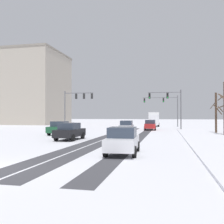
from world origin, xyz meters
name	(u,v)px	position (x,y,z in m)	size (l,w,h in m)	color
wheel_track_left_lane	(105,137)	(0.68, 17.42, 0.00)	(1.12, 38.33, 0.01)	#424247
wheel_track_right_lane	(140,137)	(4.48, 17.42, 0.00)	(1.15, 38.33, 0.01)	#424247
wheel_track_center	(116,137)	(1.96, 17.42, 0.00)	(1.13, 38.33, 0.01)	#424247
sidewalk_kerb_right	(207,140)	(10.94, 15.68, 0.06)	(4.00, 38.33, 0.12)	white
traffic_signal_near_left	(76,101)	(-7.58, 30.98, 4.76)	(5.01, 0.63, 6.50)	#56565B
traffic_signal_near_right	(169,101)	(7.72, 32.75, 4.61)	(5.35, 0.56, 6.50)	#56565B
traffic_signal_far_right	(165,104)	(6.99, 44.77, 4.70)	(7.30, 0.50, 6.50)	#56565B
car_red_lead	(150,125)	(4.71, 31.60, 0.82)	(1.94, 4.16, 1.62)	red
car_silver_second	(127,126)	(1.89, 25.13, 0.82)	(1.98, 4.18, 1.62)	#B7BABF
car_dark_green_third	(60,128)	(-5.25, 19.08, 0.82)	(1.86, 4.12, 1.62)	#194C2D
car_black_fourth	(70,131)	(-1.75, 13.43, 0.82)	(1.92, 4.15, 1.62)	black
car_white_fifth	(123,140)	(4.66, 5.79, 0.82)	(1.95, 4.16, 1.62)	silver
box_truck_delivery	(154,119)	(4.57, 46.41, 1.63)	(2.55, 7.49, 3.02)	silver
bare_tree_sidewalk_far	(216,112)	(13.86, 27.05, 2.85)	(1.96, 2.11, 5.42)	#423023
office_building_far_left_block	(23,89)	(-31.70, 53.96, 9.74)	(22.45, 17.17, 19.46)	#A89E8E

